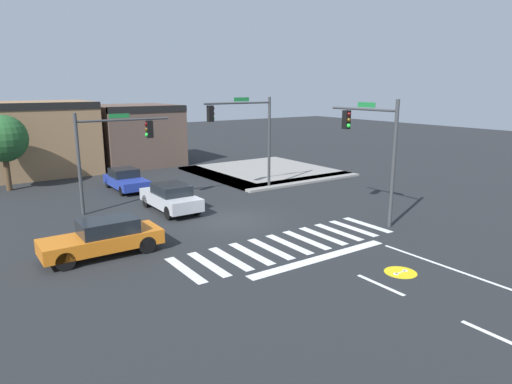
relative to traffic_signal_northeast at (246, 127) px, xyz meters
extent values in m
plane|color=#232628|center=(-4.09, -5.03, -4.17)|extent=(120.00, 120.00, 0.00)
cube|color=silver|center=(-9.01, -9.53, -4.16)|extent=(0.40, 2.91, 0.01)
cube|color=silver|center=(-8.03, -9.53, -4.16)|extent=(0.40, 2.91, 0.01)
cube|color=silver|center=(-7.05, -9.53, -4.16)|extent=(0.40, 2.91, 0.01)
cube|color=silver|center=(-6.06, -9.53, -4.16)|extent=(0.40, 2.91, 0.01)
cube|color=silver|center=(-5.08, -9.53, -4.16)|extent=(0.40, 2.91, 0.01)
cube|color=silver|center=(-4.09, -9.53, -4.16)|extent=(0.40, 2.91, 0.01)
cube|color=silver|center=(-3.11, -9.53, -4.16)|extent=(0.40, 2.91, 0.01)
cube|color=silver|center=(-2.13, -9.53, -4.16)|extent=(0.40, 2.91, 0.01)
cube|color=silver|center=(-1.14, -9.53, -4.16)|extent=(0.40, 2.91, 0.01)
cube|color=silver|center=(-0.16, -9.53, -4.16)|extent=(0.40, 2.91, 0.01)
cube|color=silver|center=(0.82, -9.53, -4.16)|extent=(0.40, 2.91, 0.01)
cube|color=white|center=(-4.09, -11.53, -4.16)|extent=(6.80, 0.50, 0.01)
cube|color=white|center=(-4.09, -14.53, -4.16)|extent=(0.16, 2.00, 0.01)
cube|color=white|center=(-4.09, -18.53, -4.16)|extent=(0.16, 2.00, 0.01)
cylinder|color=yellow|center=(-2.64, -14.24, -4.16)|extent=(1.18, 1.18, 0.01)
cylinder|color=white|center=(-2.91, -14.24, -4.16)|extent=(0.19, 0.19, 0.00)
cylinder|color=white|center=(-2.38, -14.24, -4.16)|extent=(0.19, 0.19, 0.00)
cube|color=white|center=(-2.64, -14.24, -4.16)|extent=(0.53, 0.05, 0.00)
cube|color=gray|center=(4.91, 0.17, -4.09)|extent=(10.00, 1.60, 0.15)
cube|color=gray|center=(0.71, 4.97, -4.09)|extent=(1.60, 10.00, 0.15)
cube|color=gray|center=(4.91, 4.97, -4.09)|extent=(10.00, 10.00, 0.15)
cube|color=#93704C|center=(-9.92, 14.27, -1.41)|extent=(8.35, 6.60, 5.51)
cube|color=black|center=(-9.92, 11.17, 1.10)|extent=(8.35, 0.50, 0.50)
cube|color=brown|center=(-1.96, 14.35, -1.62)|extent=(6.57, 6.76, 5.09)
cube|color=black|center=(-1.96, 11.17, 0.68)|extent=(6.57, 0.50, 0.50)
cylinder|color=#383A3D|center=(1.85, 0.00, -1.18)|extent=(0.18, 0.18, 5.98)
cylinder|color=#383A3D|center=(-0.53, 0.00, 1.46)|extent=(4.76, 0.12, 0.12)
cube|color=black|center=(-2.51, 0.00, 0.89)|extent=(0.32, 0.32, 0.95)
sphere|color=#470A0A|center=(-2.34, 0.00, 1.18)|extent=(0.22, 0.22, 0.22)
sphere|color=#4C330C|center=(-2.34, 0.00, 0.89)|extent=(0.22, 0.22, 0.22)
sphere|color=#1ED833|center=(-2.34, 0.00, 0.59)|extent=(0.22, 0.22, 0.22)
cube|color=#197233|center=(-0.30, 0.00, 1.68)|extent=(1.10, 0.03, 0.24)
cylinder|color=#383A3D|center=(1.46, -10.36, -1.13)|extent=(0.18, 0.18, 6.06)
cylinder|color=#383A3D|center=(1.46, -8.30, 1.37)|extent=(0.12, 4.13, 0.12)
cube|color=black|center=(1.46, -7.21, 0.79)|extent=(0.32, 0.32, 0.95)
sphere|color=#470A0A|center=(1.46, -7.38, 1.09)|extent=(0.22, 0.22, 0.22)
sphere|color=#4C330C|center=(1.46, -7.38, 0.79)|extent=(0.22, 0.22, 0.22)
sphere|color=#1ED833|center=(1.46, -7.38, 0.50)|extent=(0.22, 0.22, 0.22)
cube|color=#197233|center=(1.46, -8.50, 1.59)|extent=(0.03, 1.10, 0.24)
cylinder|color=#383A3D|center=(-10.14, 0.29, -1.51)|extent=(0.18, 0.18, 5.32)
cylinder|color=#383A3D|center=(-7.63, 0.29, 0.71)|extent=(5.04, 0.12, 0.12)
cube|color=black|center=(-6.22, 0.29, 0.13)|extent=(0.32, 0.32, 0.95)
sphere|color=#470A0A|center=(-6.39, 0.29, 0.43)|extent=(0.22, 0.22, 0.22)
sphere|color=#4C330C|center=(-6.39, 0.29, 0.13)|extent=(0.22, 0.22, 0.22)
sphere|color=#1ED833|center=(-6.39, 0.29, -0.16)|extent=(0.22, 0.22, 0.22)
cube|color=#197233|center=(-7.88, 0.29, 0.93)|extent=(1.10, 0.03, 0.24)
cube|color=#23389E|center=(-6.24, 4.72, -3.62)|extent=(1.80, 4.16, 0.55)
cube|color=black|center=(-6.24, 5.15, -3.07)|extent=(1.59, 1.76, 0.55)
cylinder|color=black|center=(-5.44, 3.31, -3.86)|extent=(0.22, 0.60, 0.60)
cylinder|color=black|center=(-7.03, 3.31, -3.86)|extent=(0.22, 0.60, 0.60)
cylinder|color=black|center=(-5.44, 6.14, -3.86)|extent=(0.22, 0.60, 0.60)
cylinder|color=black|center=(-7.03, 6.14, -3.86)|extent=(0.22, 0.60, 0.60)
cube|color=#B7BABF|center=(-6.00, -1.64, -3.52)|extent=(1.80, 4.44, 0.65)
cube|color=black|center=(-6.00, -1.83, -2.93)|extent=(1.59, 2.08, 0.54)
cylinder|color=black|center=(-5.21, -3.15, -3.81)|extent=(0.22, 0.71, 0.71)
cylinder|color=black|center=(-6.80, -3.15, -3.81)|extent=(0.22, 0.71, 0.71)
cylinder|color=black|center=(-5.21, -0.13, -3.81)|extent=(0.22, 0.71, 0.71)
cylinder|color=black|center=(-6.80, -0.13, -3.81)|extent=(0.22, 0.71, 0.71)
cube|color=orange|center=(-11.08, -6.33, -3.55)|extent=(4.64, 1.70, 0.58)
cube|color=black|center=(-10.79, -6.33, -2.98)|extent=(2.18, 1.50, 0.58)
cylinder|color=black|center=(-12.66, -7.07, -3.81)|extent=(0.72, 0.22, 0.72)
cylinder|color=black|center=(-12.66, -5.59, -3.81)|extent=(0.72, 0.22, 0.72)
cylinder|color=black|center=(-9.50, -7.07, -3.81)|extent=(0.72, 0.22, 0.72)
cylinder|color=black|center=(-9.50, -5.59, -3.81)|extent=(0.72, 0.22, 0.72)
cylinder|color=#4C3823|center=(-12.59, 8.97, -2.77)|extent=(0.36, 0.36, 2.80)
sphere|color=#235628|center=(-12.59, 8.97, -0.77)|extent=(3.01, 3.01, 3.01)
camera|label=1|loc=(-15.78, -23.92, 2.46)|focal=31.81mm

